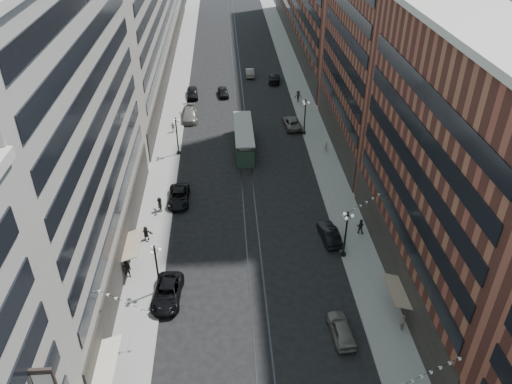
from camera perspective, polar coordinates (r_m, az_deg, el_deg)
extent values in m
plane|color=black|center=(75.05, -1.52, 6.37)|extent=(220.00, 220.00, 0.00)
cube|color=gray|center=(84.46, -9.39, 9.18)|extent=(4.00, 180.00, 0.15)
cube|color=gray|center=(85.08, 5.71, 9.64)|extent=(4.00, 180.00, 0.15)
cube|color=#2D2D33|center=(84.06, -2.30, 9.44)|extent=(0.12, 180.00, 0.02)
cube|color=#2D2D33|center=(84.10, -1.33, 9.47)|extent=(0.12, 180.00, 0.02)
cube|color=#9D978B|center=(46.93, -21.59, 5.70)|extent=(8.00, 36.00, 28.00)
cube|color=brown|center=(45.54, 22.02, 1.85)|extent=(8.00, 30.00, 24.00)
cylinder|color=black|center=(48.93, -10.89, -10.90)|extent=(0.56, 0.56, 0.30)
cylinder|color=black|center=(47.28, -11.20, -8.76)|extent=(0.18, 0.18, 5.20)
sphere|color=black|center=(45.49, -11.58, -6.13)|extent=(0.24, 0.24, 0.24)
sphere|color=white|center=(45.67, -10.96, -6.51)|extent=(0.36, 0.36, 0.36)
sphere|color=white|center=(46.07, -11.75, -6.22)|extent=(0.36, 0.36, 0.36)
sphere|color=white|center=(45.48, -11.86, -6.84)|extent=(0.36, 0.36, 0.36)
cylinder|color=black|center=(70.77, -8.83, 4.47)|extent=(0.56, 0.56, 0.30)
cylinder|color=black|center=(69.64, -9.00, 6.24)|extent=(0.18, 0.18, 5.20)
sphere|color=black|center=(68.43, -9.21, 8.32)|extent=(0.24, 0.24, 0.24)
sphere|color=white|center=(68.56, -8.80, 8.04)|extent=(0.36, 0.36, 0.36)
sphere|color=white|center=(68.98, -9.34, 8.15)|extent=(0.36, 0.36, 0.36)
sphere|color=white|center=(68.27, -9.39, 7.87)|extent=(0.36, 0.36, 0.36)
cylinder|color=black|center=(52.70, 9.93, -6.99)|extent=(0.56, 0.56, 0.30)
cylinder|color=black|center=(51.17, 10.19, -4.89)|extent=(0.18, 0.18, 5.20)
sphere|color=black|center=(49.52, 10.51, -2.34)|extent=(0.24, 0.24, 0.24)
sphere|color=white|center=(49.85, 10.96, -2.69)|extent=(0.36, 0.36, 0.36)
sphere|color=white|center=(50.00, 10.11, -2.46)|extent=(0.36, 0.36, 0.36)
sphere|color=white|center=(49.39, 10.30, -2.99)|extent=(0.36, 0.36, 0.36)
cylinder|color=black|center=(75.76, 5.49, 6.75)|extent=(0.56, 0.56, 0.30)
cylinder|color=black|center=(74.71, 5.59, 8.43)|extent=(0.18, 0.18, 5.20)
sphere|color=black|center=(73.59, 5.71, 10.41)|extent=(0.24, 0.24, 0.24)
sphere|color=white|center=(73.81, 6.05, 10.13)|extent=(0.36, 0.36, 0.36)
sphere|color=white|center=(74.06, 5.48, 10.24)|extent=(0.36, 0.36, 0.36)
sphere|color=white|center=(73.35, 5.56, 10.00)|extent=(0.36, 0.36, 0.36)
cube|color=#273E2E|center=(71.16, -1.40, 5.90)|extent=(2.37, 11.39, 2.47)
cube|color=gray|center=(70.47, -1.42, 7.00)|extent=(1.52, 10.44, 0.57)
cube|color=gray|center=(70.31, -1.42, 7.27)|extent=(2.56, 11.58, 0.14)
cylinder|color=black|center=(67.84, -1.23, 3.57)|extent=(2.18, 0.66, 0.66)
cylinder|color=black|center=(75.37, -1.54, 6.78)|extent=(2.18, 0.66, 0.66)
imported|color=black|center=(47.82, -10.09, -11.30)|extent=(2.90, 5.63, 1.52)
imported|color=slate|center=(44.75, 9.72, -15.19)|extent=(2.07, 4.57, 1.52)
imported|color=black|center=(50.51, -14.51, -8.57)|extent=(1.03, 0.76, 1.90)
imported|color=#B2A493|center=(46.16, 16.40, -14.10)|extent=(0.47, 0.96, 1.61)
imported|color=black|center=(60.41, -8.83, -0.51)|extent=(2.43, 5.26, 1.46)
imported|color=#66635B|center=(80.82, -7.60, 8.78)|extent=(2.69, 5.81, 1.64)
imported|color=black|center=(89.17, -7.30, 11.18)|extent=(2.18, 4.81, 1.60)
imported|color=black|center=(54.36, 8.37, -4.75)|extent=(2.12, 4.77, 1.52)
imported|color=#625F57|center=(77.80, 4.12, 7.91)|extent=(2.84, 5.42, 1.46)
imported|color=black|center=(95.42, 2.08, 12.87)|extent=(2.56, 5.18, 1.45)
imported|color=black|center=(89.23, -3.78, 11.33)|extent=(2.10, 4.32, 1.42)
imported|color=slate|center=(98.23, -0.71, 13.50)|extent=(1.61, 4.42, 1.45)
imported|color=black|center=(54.78, -12.47, -4.62)|extent=(1.57, 0.56, 1.67)
imported|color=#C0B89F|center=(76.70, -9.44, 7.34)|extent=(0.97, 0.48, 1.63)
imported|color=black|center=(55.59, 11.83, -3.84)|extent=(0.96, 0.73, 1.75)
imported|color=beige|center=(70.90, 7.94, 5.30)|extent=(0.79, 0.72, 1.80)
imported|color=black|center=(86.45, 4.84, 10.84)|extent=(1.32, 0.71, 1.94)
imported|color=black|center=(58.87, -10.94, -1.37)|extent=(0.77, 1.73, 1.80)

